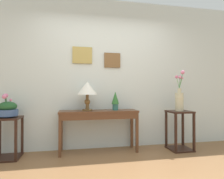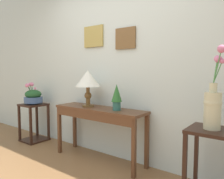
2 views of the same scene
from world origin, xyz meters
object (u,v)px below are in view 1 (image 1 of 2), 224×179
Objects in this scene: potted_plant_on_console at (115,100)px; pedestal_stand_left at (7,138)px; console_table at (99,116)px; flower_vase_tall_right at (179,98)px; table_lamp at (87,89)px; planter_bowl_wide_left at (7,109)px; pedestal_stand_right at (179,130)px.

pedestal_stand_left is (-1.74, -0.05, -0.58)m from potted_plant_on_console.
console_table is 1.85× the size of flower_vase_tall_right.
potted_plant_on_console is (0.50, -0.00, -0.19)m from table_lamp.
table_lamp is at bearing 173.31° from console_table.
console_table is 2.08× the size of pedestal_stand_left.
console_table is 1.46m from planter_bowl_wide_left.
table_lamp is at bearing 179.88° from potted_plant_on_console.
planter_bowl_wide_left is (-0.00, -0.00, 0.46)m from pedestal_stand_left.
pedestal_stand_right is (1.65, -0.16, -0.74)m from table_lamp.
flower_vase_tall_right reaches higher than planter_bowl_wide_left.
pedestal_stand_right is (1.16, -0.16, -0.55)m from potted_plant_on_console.
planter_bowl_wide_left is at bearing -105.90° from pedestal_stand_left.
pedestal_stand_left is 0.46m from planter_bowl_wide_left.
table_lamp is 0.53m from potted_plant_on_console.
table_lamp is at bearing 174.58° from pedestal_stand_right.
table_lamp is (-0.20, 0.02, 0.47)m from console_table.
flower_vase_tall_right reaches higher than table_lamp.
console_table is at bearing 174.85° from flower_vase_tall_right.
pedestal_stand_right is at bearing -2.03° from pedestal_stand_left.
planter_bowl_wide_left is (-1.25, -0.06, -0.31)m from table_lamp.
flower_vase_tall_right is at bearing -5.34° from table_lamp.
console_table is 0.51m from table_lamp.
planter_bowl_wide_left is (-1.74, -0.05, -0.12)m from potted_plant_on_console.
console_table is 4.10× the size of potted_plant_on_console.
potted_plant_on_console is 1.84m from pedestal_stand_left.
flower_vase_tall_right is (2.90, -0.10, 0.61)m from pedestal_stand_left.
table_lamp is 1.53× the size of potted_plant_on_console.
planter_bowl_wide_left is at bearing -178.20° from potted_plant_on_console.
table_lamp is at bearing 2.46° from pedestal_stand_left.
pedestal_stand_right is at bearing -146.85° from flower_vase_tall_right.
flower_vase_tall_right is (1.16, -0.15, 0.03)m from potted_plant_on_console.
planter_bowl_wide_left is 2.91m from flower_vase_tall_right.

